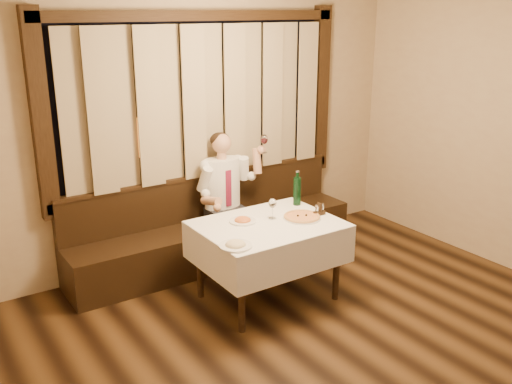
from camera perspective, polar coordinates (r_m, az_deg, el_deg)
room at (r=4.41m, az=6.67°, el=3.08°), size 5.01×6.01×2.81m
banquette at (r=6.16m, az=-4.24°, el=-4.14°), size 3.20×0.61×0.94m
dining_table at (r=5.23m, az=1.21°, el=-4.20°), size 1.27×0.97×0.76m
pizza at (r=5.32m, az=4.61°, el=-2.49°), size 0.36×0.36×0.04m
pasta_red at (r=5.21m, az=-1.35°, el=-2.66°), size 0.25×0.25×0.08m
pasta_cream at (r=4.68m, az=-2.07°, el=-5.06°), size 0.28×0.28×0.09m
green_bottle at (r=5.64m, az=4.13°, el=0.16°), size 0.08×0.08×0.35m
table_wine_glass at (r=5.25m, az=1.66°, el=-1.22°), size 0.07×0.07×0.20m
cruet_caddy at (r=5.42m, az=6.36°, el=-1.86°), size 0.11×0.06×0.12m
seated_man at (r=5.97m, az=-2.97°, el=0.30°), size 0.77×0.57×1.40m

